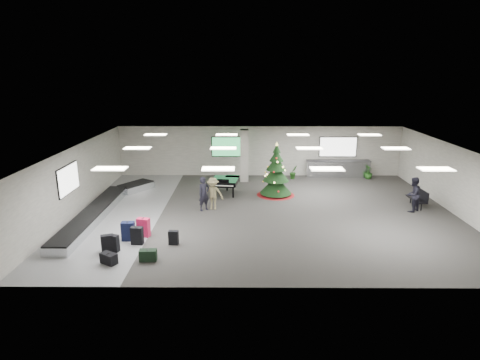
{
  "coord_description": "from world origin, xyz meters",
  "views": [
    {
      "loc": [
        -1.1,
        -18.32,
        6.66
      ],
      "look_at": [
        -1.23,
        1.0,
        1.33
      ],
      "focal_mm": 30.0,
      "sensor_mm": 36.0,
      "label": 1
    }
  ],
  "objects_px": {
    "baggage_carousel": "(103,208)",
    "traveler_bench": "(413,195)",
    "service_counter": "(338,169)",
    "pink_suitcase": "(144,227)",
    "traveler_a": "(204,194)",
    "potted_plant_right": "(369,172)",
    "christmas_tree": "(276,177)",
    "bench": "(419,197)",
    "traveler_b": "(213,194)",
    "grand_piano": "(225,182)",
    "potted_plant_left": "(293,172)"
  },
  "relations": [
    {
      "from": "service_counter",
      "to": "bench",
      "type": "xyz_separation_m",
      "value": [
        2.71,
        -5.82,
        -0.03
      ]
    },
    {
      "from": "traveler_a",
      "to": "potted_plant_left",
      "type": "height_order",
      "value": "traveler_a"
    },
    {
      "from": "baggage_carousel",
      "to": "bench",
      "type": "relative_size",
      "value": 6.66
    },
    {
      "from": "service_counter",
      "to": "pink_suitcase",
      "type": "height_order",
      "value": "service_counter"
    },
    {
      "from": "bench",
      "to": "potted_plant_right",
      "type": "relative_size",
      "value": 1.7
    },
    {
      "from": "christmas_tree",
      "to": "bench",
      "type": "relative_size",
      "value": 2.03
    },
    {
      "from": "traveler_bench",
      "to": "christmas_tree",
      "type": "bearing_deg",
      "value": -59.82
    },
    {
      "from": "grand_piano",
      "to": "traveler_b",
      "type": "bearing_deg",
      "value": -93.87
    },
    {
      "from": "grand_piano",
      "to": "bench",
      "type": "relative_size",
      "value": 1.32
    },
    {
      "from": "grand_piano",
      "to": "potted_plant_right",
      "type": "bearing_deg",
      "value": 27.26
    },
    {
      "from": "baggage_carousel",
      "to": "service_counter",
      "type": "bearing_deg",
      "value": 27.67
    },
    {
      "from": "potted_plant_right",
      "to": "potted_plant_left",
      "type": "bearing_deg",
      "value": -179.87
    },
    {
      "from": "bench",
      "to": "traveler_b",
      "type": "distance_m",
      "value": 10.28
    },
    {
      "from": "service_counter",
      "to": "grand_piano",
      "type": "relative_size",
      "value": 2.11
    },
    {
      "from": "baggage_carousel",
      "to": "service_counter",
      "type": "distance_m",
      "value": 14.5
    },
    {
      "from": "baggage_carousel",
      "to": "christmas_tree",
      "type": "bearing_deg",
      "value": 18.33
    },
    {
      "from": "potted_plant_right",
      "to": "grand_piano",
      "type": "bearing_deg",
      "value": -159.86
    },
    {
      "from": "traveler_a",
      "to": "potted_plant_right",
      "type": "bearing_deg",
      "value": -9.04
    },
    {
      "from": "baggage_carousel",
      "to": "traveler_bench",
      "type": "xyz_separation_m",
      "value": [
        14.95,
        0.21,
        0.65
      ]
    },
    {
      "from": "baggage_carousel",
      "to": "potted_plant_left",
      "type": "xyz_separation_m",
      "value": [
        9.94,
        6.23,
        0.22
      ]
    },
    {
      "from": "pink_suitcase",
      "to": "christmas_tree",
      "type": "xyz_separation_m",
      "value": [
        5.9,
        5.73,
        0.62
      ]
    },
    {
      "from": "pink_suitcase",
      "to": "traveler_a",
      "type": "xyz_separation_m",
      "value": [
        2.2,
        3.22,
        0.45
      ]
    },
    {
      "from": "bench",
      "to": "traveler_a",
      "type": "xyz_separation_m",
      "value": [
        -10.7,
        -0.58,
        0.33
      ]
    },
    {
      "from": "bench",
      "to": "potted_plant_left",
      "type": "xyz_separation_m",
      "value": [
        -5.61,
        5.32,
        -0.08
      ]
    },
    {
      "from": "traveler_a",
      "to": "traveler_b",
      "type": "relative_size",
      "value": 1.04
    },
    {
      "from": "pink_suitcase",
      "to": "traveler_b",
      "type": "relative_size",
      "value": 0.5
    },
    {
      "from": "grand_piano",
      "to": "traveler_bench",
      "type": "xyz_separation_m",
      "value": [
        9.19,
        -2.76,
        0.14
      ]
    },
    {
      "from": "service_counter",
      "to": "traveler_b",
      "type": "bearing_deg",
      "value": -140.43
    },
    {
      "from": "traveler_a",
      "to": "potted_plant_right",
      "type": "distance_m",
      "value": 11.46
    },
    {
      "from": "traveler_bench",
      "to": "traveler_b",
      "type": "bearing_deg",
      "value": -39.14
    },
    {
      "from": "pink_suitcase",
      "to": "potted_plant_right",
      "type": "xyz_separation_m",
      "value": [
        12.01,
        9.13,
        0.04
      ]
    },
    {
      "from": "bench",
      "to": "traveler_bench",
      "type": "bearing_deg",
      "value": -133.41
    },
    {
      "from": "christmas_tree",
      "to": "potted_plant_left",
      "type": "height_order",
      "value": "christmas_tree"
    },
    {
      "from": "traveler_a",
      "to": "traveler_bench",
      "type": "height_order",
      "value": "traveler_bench"
    },
    {
      "from": "service_counter",
      "to": "traveler_a",
      "type": "distance_m",
      "value": 10.23
    },
    {
      "from": "service_counter",
      "to": "pink_suitcase",
      "type": "distance_m",
      "value": 14.01
    },
    {
      "from": "christmas_tree",
      "to": "traveler_b",
      "type": "height_order",
      "value": "christmas_tree"
    },
    {
      "from": "potted_plant_right",
      "to": "pink_suitcase",
      "type": "bearing_deg",
      "value": -142.77
    },
    {
      "from": "pink_suitcase",
      "to": "bench",
      "type": "relative_size",
      "value": 0.55
    },
    {
      "from": "pink_suitcase",
      "to": "christmas_tree",
      "type": "distance_m",
      "value": 8.25
    },
    {
      "from": "baggage_carousel",
      "to": "grand_piano",
      "type": "distance_m",
      "value": 6.51
    },
    {
      "from": "service_counter",
      "to": "christmas_tree",
      "type": "relative_size",
      "value": 1.37
    },
    {
      "from": "pink_suitcase",
      "to": "potted_plant_left",
      "type": "distance_m",
      "value": 11.67
    },
    {
      "from": "service_counter",
      "to": "traveler_a",
      "type": "height_order",
      "value": "traveler_a"
    },
    {
      "from": "traveler_bench",
      "to": "service_counter",
      "type": "bearing_deg",
      "value": -109.56
    },
    {
      "from": "grand_piano",
      "to": "traveler_b",
      "type": "xyz_separation_m",
      "value": [
        -0.48,
        -2.49,
        0.08
      ]
    },
    {
      "from": "baggage_carousel",
      "to": "pink_suitcase",
      "type": "relative_size",
      "value": 12.03
    },
    {
      "from": "traveler_b",
      "to": "potted_plant_left",
      "type": "xyz_separation_m",
      "value": [
        4.66,
        5.74,
        -0.37
      ]
    },
    {
      "from": "potted_plant_left",
      "to": "christmas_tree",
      "type": "bearing_deg",
      "value": -112.2
    },
    {
      "from": "christmas_tree",
      "to": "traveler_b",
      "type": "xyz_separation_m",
      "value": [
        -3.28,
        -2.35,
        -0.21
      ]
    }
  ]
}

